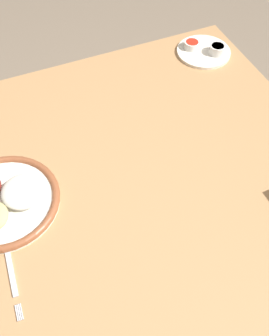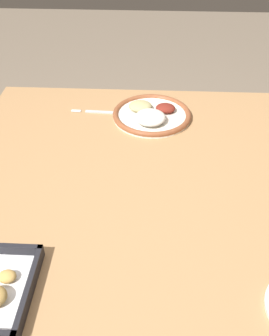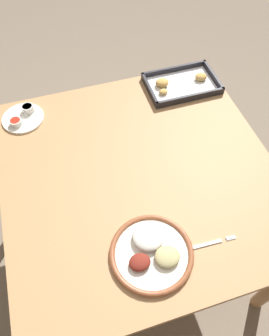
% 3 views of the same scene
% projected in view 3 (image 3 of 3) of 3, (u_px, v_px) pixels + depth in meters
% --- Properties ---
extents(ground_plane, '(8.00, 8.00, 0.00)m').
position_uv_depth(ground_plane, '(138.00, 242.00, 1.89)').
color(ground_plane, '#7A6B59').
extents(dining_table, '(1.08, 1.09, 0.73)m').
position_uv_depth(dining_table, '(139.00, 184.00, 1.37)').
color(dining_table, '#AD7F51').
rests_on(dining_table, ground_plane).
extents(dinner_plate, '(0.28, 0.28, 0.05)m').
position_uv_depth(dinner_plate, '(151.00, 252.00, 1.09)').
color(dinner_plate, white).
rests_on(dinner_plate, dining_table).
extents(fork, '(0.20, 0.02, 0.00)m').
position_uv_depth(fork, '(206.00, 244.00, 1.12)').
color(fork, silver).
rests_on(fork, dining_table).
extents(saucer_plate, '(0.18, 0.18, 0.04)m').
position_uv_depth(saucer_plate, '(23.00, 117.00, 1.45)').
color(saucer_plate, white).
rests_on(saucer_plate, dining_table).
extents(baking_tray, '(0.34, 0.22, 0.04)m').
position_uv_depth(baking_tray, '(181.00, 84.00, 1.57)').
color(baking_tray, black).
rests_on(baking_tray, dining_table).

